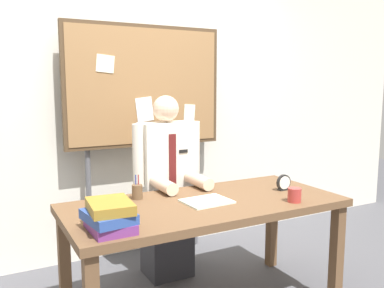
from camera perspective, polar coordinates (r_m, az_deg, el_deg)
back_wall at (r=3.66m, az=-7.65°, el=5.98°), size 6.40×0.08×2.70m
desk at (r=2.68m, az=1.83°, el=-9.72°), size 1.78×0.81×0.75m
person at (r=3.19m, az=-3.48°, el=-6.93°), size 0.55×0.56×1.41m
bulletin_board at (r=3.46m, az=-6.50°, el=7.47°), size 1.36×0.09×1.98m
book_stack at (r=2.17m, az=-11.40°, el=-9.79°), size 0.25×0.30×0.15m
open_notebook at (r=2.64m, az=2.09°, el=-7.96°), size 0.30×0.25×0.01m
desk_clock at (r=2.99m, az=12.63°, el=-5.34°), size 0.11×0.04×0.11m
coffee_mug at (r=2.71m, az=14.06°, el=-6.89°), size 0.09×0.09×0.09m
pen_holder at (r=2.72m, az=-7.63°, el=-6.59°), size 0.07×0.07×0.16m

